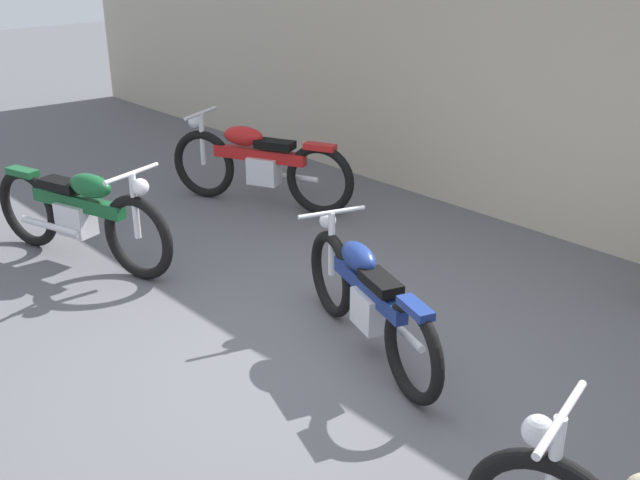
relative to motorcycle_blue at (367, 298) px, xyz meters
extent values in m
plane|color=#56565B|center=(-0.16, -0.42, -0.41)|extent=(40.00, 40.00, 0.00)
cube|color=#B2A893|center=(-0.16, 3.03, 1.10)|extent=(18.00, 0.30, 3.03)
torus|color=black|center=(-0.57, 0.20, -0.08)|extent=(0.66, 0.30, 0.67)
torus|color=black|center=(0.60, -0.21, -0.08)|extent=(0.66, 0.30, 0.67)
cube|color=silver|center=(0.06, -0.02, -0.06)|extent=(0.34, 0.27, 0.26)
cube|color=navy|center=(0.01, -0.01, 0.09)|extent=(0.92, 0.40, 0.11)
ellipsoid|color=navy|center=(-0.14, 0.05, 0.25)|extent=(0.44, 0.31, 0.18)
cube|color=black|center=(0.17, -0.06, 0.21)|extent=(0.40, 0.28, 0.07)
cube|color=navy|center=(0.60, -0.21, 0.24)|extent=(0.31, 0.20, 0.06)
cylinder|color=silver|center=(-0.57, 0.20, 0.18)|extent=(0.05, 0.05, 0.51)
cylinder|color=silver|center=(-0.57, 0.20, 0.43)|extent=(0.21, 0.52, 0.03)
sphere|color=silver|center=(-0.64, 0.22, 0.34)|extent=(0.13, 0.13, 0.13)
cylinder|color=silver|center=(0.27, 0.02, -0.12)|extent=(0.63, 0.26, 0.06)
cylinder|color=silver|center=(1.98, -0.92, 0.24)|extent=(0.06, 0.06, 0.57)
cylinder|color=silver|center=(1.98, -0.92, 0.53)|extent=(0.17, 0.59, 0.04)
sphere|color=silver|center=(1.90, -0.94, 0.42)|extent=(0.14, 0.14, 0.14)
torus|color=black|center=(-2.14, -0.57, -0.04)|extent=(0.75, 0.30, 0.75)
torus|color=black|center=(-3.47, -0.97, -0.04)|extent=(0.75, 0.30, 0.75)
cube|color=silver|center=(-2.85, -0.78, -0.02)|extent=(0.37, 0.29, 0.29)
cube|color=#145128|center=(-2.81, -0.77, 0.15)|extent=(1.04, 0.40, 0.12)
ellipsoid|color=#145128|center=(-2.63, -0.72, 0.33)|extent=(0.49, 0.33, 0.21)
cube|color=black|center=(-2.98, -0.82, 0.28)|extent=(0.45, 0.29, 0.08)
cube|color=#145128|center=(-3.47, -0.97, 0.31)|extent=(0.35, 0.21, 0.06)
cylinder|color=silver|center=(-2.14, -0.57, 0.25)|extent=(0.06, 0.06, 0.57)
cylinder|color=silver|center=(-2.14, -0.57, 0.53)|extent=(0.20, 0.58, 0.04)
sphere|color=silver|center=(-2.06, -0.55, 0.43)|extent=(0.14, 0.14, 0.14)
cylinder|color=silver|center=(-3.02, -0.96, -0.09)|extent=(0.71, 0.26, 0.06)
torus|color=black|center=(-3.53, 1.03, -0.03)|extent=(0.73, 0.39, 0.76)
torus|color=black|center=(-2.25, 1.60, -0.03)|extent=(0.73, 0.39, 0.76)
cube|color=silver|center=(-2.84, 1.34, -0.01)|extent=(0.39, 0.33, 0.29)
cube|color=#B21919|center=(-2.89, 1.32, 0.15)|extent=(1.02, 0.53, 0.12)
ellipsoid|color=#B21919|center=(-3.06, 1.24, 0.34)|extent=(0.50, 0.38, 0.21)
cube|color=black|center=(-2.72, 1.40, 0.29)|extent=(0.46, 0.34, 0.08)
cube|color=#B21919|center=(-2.25, 1.60, 0.32)|extent=(0.35, 0.25, 0.06)
cylinder|color=silver|center=(-3.53, 1.03, 0.25)|extent=(0.06, 0.06, 0.57)
cylinder|color=silver|center=(-3.53, 1.03, 0.54)|extent=(0.28, 0.57, 0.04)
sphere|color=silver|center=(-3.60, 1.00, 0.43)|extent=(0.15, 0.15, 0.15)
cylinder|color=silver|center=(-2.70, 1.54, -0.09)|extent=(0.69, 0.35, 0.06)
camera|label=1|loc=(3.16, -3.34, 2.36)|focal=41.67mm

